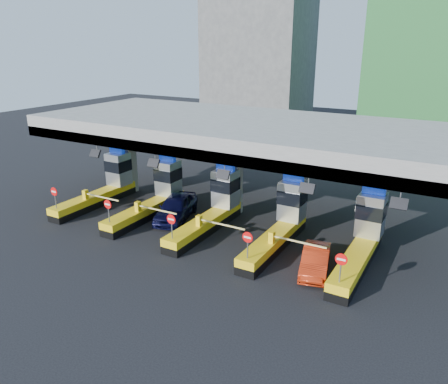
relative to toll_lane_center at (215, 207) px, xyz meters
The scene contains 10 objects.
ground 1.42m from the toll_lane_center, 90.42° to the right, with size 120.00×120.00×0.00m, color black.
toll_canopy 5.40m from the toll_lane_center, 90.02° to the left, with size 28.00×12.09×7.00m.
toll_lane_far_left 10.00m from the toll_lane_center, behind, with size 4.43×8.00×4.16m.
toll_lane_left 5.00m from the toll_lane_center, behind, with size 4.43×8.00×4.16m.
toll_lane_center is the anchor object (origin of this frame).
toll_lane_right 5.00m from the toll_lane_center, ahead, with size 4.43×8.00×4.16m.
toll_lane_far_right 10.00m from the toll_lane_center, ahead, with size 4.43×8.00×4.16m.
bg_building_concrete 39.11m from the toll_lane_center, 111.40° to the left, with size 14.00×10.00×18.00m, color #4C4C49.
van 3.07m from the toll_lane_center, behind, with size 2.08×5.18×1.77m, color black.
red_car 8.55m from the toll_lane_center, 18.45° to the right, with size 1.42×4.08×1.34m, color #A8250C.
Camera 1 is at (14.37, -23.53, 12.05)m, focal length 35.00 mm.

